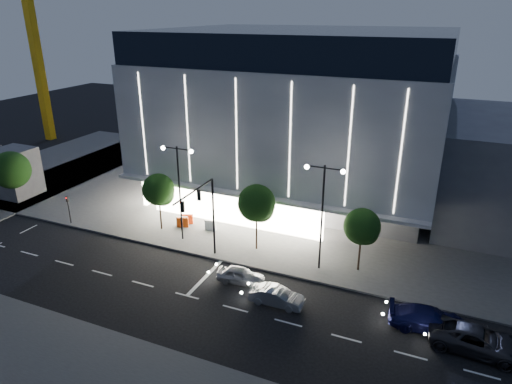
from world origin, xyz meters
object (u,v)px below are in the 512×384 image
object	(u,v)px
ped_signal_far	(68,207)
tree_right	(362,228)
car_lead	(240,275)
barrier_d	(210,225)
tower_crane	(33,5)
car_fourth	(477,340)
street_lamp_east	(323,203)
barrier_b	(182,221)
tree_mid	(257,205)
car_third	(429,319)
street_lamp_west	(179,180)
traffic_mast	(204,208)
barrier_a	(187,219)
car_second	(277,296)
tree_left	(159,191)
barrier_c	(183,222)

from	to	relation	value
ped_signal_far	tree_right	size ratio (longest dim) A/B	0.54
car_lead	barrier_d	size ratio (longest dim) A/B	3.43
tower_crane	car_fourth	xyz separation A→B (m)	(62.58, -27.41, -19.72)
tower_crane	car_lead	distance (m)	56.44
street_lamp_east	car_fourth	xyz separation A→B (m)	(11.65, -5.41, -5.17)
barrier_b	tree_mid	bearing A→B (deg)	-26.33
tower_crane	car_third	xyz separation A→B (m)	(59.66, -26.34, -19.76)
tree_mid	barrier_b	bearing A→B (deg)	171.68
street_lamp_west	tree_mid	xyz separation A→B (m)	(7.03, 1.02, -1.62)
tower_crane	car_third	distance (m)	68.14
traffic_mast	barrier_a	size ratio (longest dim) A/B	6.43
barrier_a	car_fourth	bearing A→B (deg)	-38.82
car_second	barrier_d	size ratio (longest dim) A/B	3.59
car_third	barrier_a	size ratio (longest dim) A/B	4.68
traffic_mast	car_lead	world-z (taller)	traffic_mast
street_lamp_east	tree_left	world-z (taller)	street_lamp_east
tower_crane	traffic_mast	bearing A→B (deg)	-30.47
traffic_mast	tree_mid	world-z (taller)	traffic_mast
barrier_b	car_third	bearing A→B (deg)	-33.91
traffic_mast	barrier_b	bearing A→B (deg)	137.92
tree_right	car_third	xyz separation A→B (m)	(5.71, -5.36, -3.14)
car_third	car_fourth	world-z (taller)	car_fourth
traffic_mast	barrier_a	world-z (taller)	traffic_mast
street_lamp_east	tower_crane	world-z (taller)	tower_crane
car_second	car_third	xyz separation A→B (m)	(10.24, 1.48, 0.10)
tree_left	barrier_c	world-z (taller)	tree_left
traffic_mast	street_lamp_east	bearing A→B (deg)	16.48
street_lamp_east	barrier_b	bearing A→B (deg)	171.11
ped_signal_far	tree_right	bearing A→B (deg)	5.14
tree_left	car_fourth	world-z (taller)	tree_left
tree_left	car_fourth	distance (m)	28.55
car_second	barrier_a	xyz separation A→B (m)	(-12.75, 8.75, -0.00)
car_second	barrier_a	distance (m)	15.46
traffic_mast	car_third	size ratio (longest dim) A/B	1.37
tree_left	car_third	world-z (taller)	tree_left
barrier_a	barrier_b	world-z (taller)	same
barrier_a	barrier_d	distance (m)	2.76
barrier_a	barrier_c	distance (m)	0.83
car_second	barrier_d	distance (m)	13.09
tree_right	barrier_c	distance (m)	17.65
street_lamp_east	tree_mid	bearing A→B (deg)	170.31
tower_crane	tree_right	size ratio (longest dim) A/B	5.81
ped_signal_far	barrier_a	world-z (taller)	ped_signal_far
car_second	car_third	distance (m)	10.34
barrier_b	tree_right	bearing A→B (deg)	-22.07
tree_right	car_fourth	size ratio (longest dim) A/B	0.97
tree_right	car_third	bearing A→B (deg)	-43.21
ped_signal_far	barrier_c	xyz separation A→B (m)	(10.71, 3.60, -1.24)
street_lamp_west	barrier_b	size ratio (longest dim) A/B	8.18
tower_crane	tree_left	size ratio (longest dim) A/B	5.59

